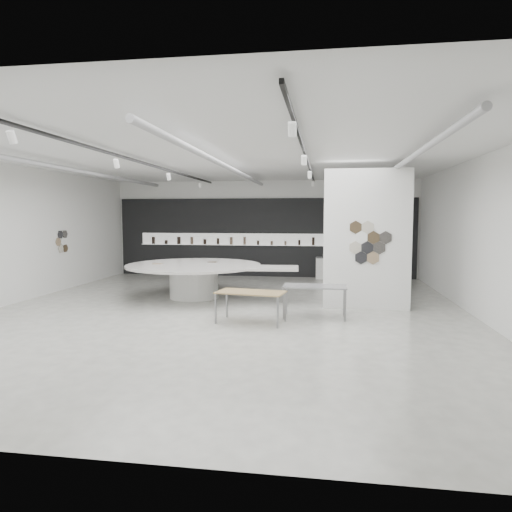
# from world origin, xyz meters

# --- Properties ---
(room) EXTENTS (12.02, 14.02, 3.82)m
(room) POSITION_xyz_m (-0.09, -0.00, 2.07)
(room) COLOR #B9B9AF
(room) RESTS_ON ground
(back_wall_display) EXTENTS (11.80, 0.27, 3.10)m
(back_wall_display) POSITION_xyz_m (-0.08, 6.93, 1.54)
(back_wall_display) COLOR black
(back_wall_display) RESTS_ON ground
(partition_column) EXTENTS (2.20, 0.38, 3.60)m
(partition_column) POSITION_xyz_m (3.50, 1.00, 1.80)
(partition_column) COLOR white
(partition_column) RESTS_ON ground
(display_island) EXTENTS (5.20, 4.17, 1.01)m
(display_island) POSITION_xyz_m (-1.28, 1.84, 0.65)
(display_island) COLOR white
(display_island) RESTS_ON ground
(sample_table_wood) EXTENTS (1.61, 0.99, 0.71)m
(sample_table_wood) POSITION_xyz_m (0.80, -1.02, 0.66)
(sample_table_wood) COLOR #9D8051
(sample_table_wood) RESTS_ON ground
(sample_table_stone) EXTENTS (1.49, 0.75, 0.76)m
(sample_table_stone) POSITION_xyz_m (2.21, -0.27, 0.70)
(sample_table_stone) COLOR slate
(sample_table_stone) RESTS_ON ground
(kitchen_counter) EXTENTS (1.50, 0.65, 1.16)m
(kitchen_counter) POSITION_xyz_m (2.84, 6.55, 0.42)
(kitchen_counter) COLOR white
(kitchen_counter) RESTS_ON ground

